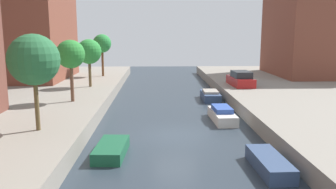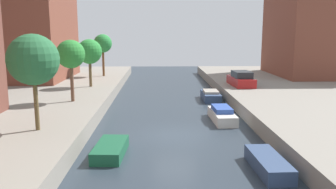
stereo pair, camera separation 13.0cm
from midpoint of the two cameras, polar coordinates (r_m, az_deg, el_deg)
ground_plane at (r=20.80m, az=1.02°, el=-6.79°), size 84.00×84.00×0.00m
low_block_right at (r=45.09m, az=23.34°, el=9.18°), size 10.00×11.35×9.76m
street_tree_2 at (r=18.98m, az=-21.46°, el=5.31°), size 2.64×2.64×5.03m
street_tree_3 at (r=26.34m, az=-15.91°, el=6.33°), size 2.09×2.09×4.55m
street_tree_4 at (r=33.23m, az=-13.00°, el=6.86°), size 2.31×2.31×4.45m
street_tree_5 at (r=41.07m, az=-10.91°, el=8.20°), size 2.12×2.12×4.85m
parked_car at (r=34.01m, az=11.77°, el=2.45°), size 1.94×4.40×1.42m
moored_boat_left_2 at (r=17.78m, az=-9.53°, el=-8.94°), size 1.59×3.26×0.59m
moored_boat_right_2 at (r=16.31m, az=16.15°, el=-10.88°), size 1.30×3.51×0.66m
moored_boat_right_3 at (r=24.33m, az=8.76°, el=-3.33°), size 1.48×3.92×1.00m
moored_boat_right_4 at (r=31.61m, az=6.87°, el=-0.18°), size 1.51×3.61×0.90m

